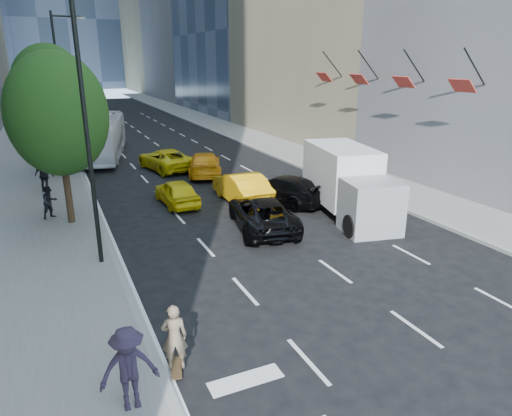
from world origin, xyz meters
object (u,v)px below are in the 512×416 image
skateboarder (175,341)px  box_truck (348,182)px  black_sedan_lincoln (262,213)px  city_bus (102,137)px  black_sedan_mercedes (282,189)px

skateboarder → box_truck: box_truck is taller
box_truck → skateboarder: bearing=-131.2°
black_sedan_lincoln → box_truck: box_truck is taller
city_bus → box_truck: bearing=-51.8°
black_sedan_lincoln → skateboarder: bearing=64.3°
city_bus → black_sedan_lincoln: bearing=-64.0°
box_truck → black_sedan_lincoln: bearing=-167.4°
black_sedan_lincoln → box_truck: 4.65m
black_sedan_lincoln → city_bus: size_ratio=0.46×
black_sedan_lincoln → black_sedan_mercedes: bearing=-119.2°
city_bus → box_truck: 21.07m
black_sedan_lincoln → city_bus: bearing=-65.3°
black_sedan_lincoln → city_bus: city_bus is taller
skateboarder → city_bus: (1.65, 27.12, 0.72)m
skateboarder → box_truck: bearing=-129.7°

